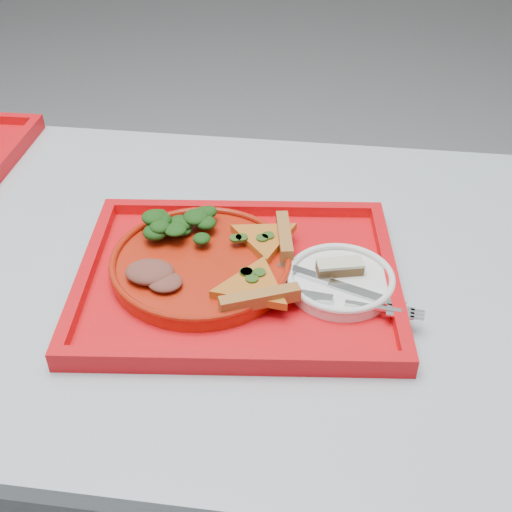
# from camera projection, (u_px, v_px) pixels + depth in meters

# --- Properties ---
(table) EXTENTS (1.60, 0.80, 0.75)m
(table) POSITION_uv_depth(u_px,v_px,m) (98.00, 288.00, 1.03)
(table) COLOR #A4AFB8
(table) RESTS_ON ground
(tray_main) EXTENTS (0.49, 0.40, 0.01)m
(tray_main) POSITION_uv_depth(u_px,v_px,m) (238.00, 281.00, 0.92)
(tray_main) COLOR red
(tray_main) RESTS_ON table
(dinner_plate) EXTENTS (0.26, 0.26, 0.02)m
(dinner_plate) POSITION_uv_depth(u_px,v_px,m) (201.00, 265.00, 0.93)
(dinner_plate) COLOR #AD1E0B
(dinner_plate) RESTS_ON tray_main
(side_plate) EXTENTS (0.15, 0.15, 0.01)m
(side_plate) POSITION_uv_depth(u_px,v_px,m) (340.00, 282.00, 0.90)
(side_plate) COLOR white
(side_plate) RESTS_ON tray_main
(pizza_slice_a) EXTENTS (0.15, 0.16, 0.02)m
(pizza_slice_a) POSITION_uv_depth(u_px,v_px,m) (253.00, 284.00, 0.86)
(pizza_slice_a) COLOR orange
(pizza_slice_a) RESTS_ON dinner_plate
(pizza_slice_b) EXTENTS (0.13, 0.12, 0.02)m
(pizza_slice_b) POSITION_uv_depth(u_px,v_px,m) (265.00, 236.00, 0.95)
(pizza_slice_b) COLOR orange
(pizza_slice_b) RESTS_ON dinner_plate
(salad_heap) EXTENTS (0.09, 0.08, 0.04)m
(salad_heap) POSITION_uv_depth(u_px,v_px,m) (180.00, 220.00, 0.96)
(salad_heap) COLOR black
(salad_heap) RESTS_ON dinner_plate
(meat_portion) EXTENTS (0.07, 0.05, 0.02)m
(meat_portion) POSITION_uv_depth(u_px,v_px,m) (150.00, 272.00, 0.88)
(meat_portion) COLOR brown
(meat_portion) RESTS_ON dinner_plate
(dessert_bar) EXTENTS (0.07, 0.04, 0.02)m
(dessert_bar) POSITION_uv_depth(u_px,v_px,m) (340.00, 267.00, 0.90)
(dessert_bar) COLOR #52361B
(dessert_bar) RESTS_ON side_plate
(knife) EXTENTS (0.18, 0.08, 0.01)m
(knife) POSITION_uv_depth(u_px,v_px,m) (340.00, 285.00, 0.88)
(knife) COLOR silver
(knife) RESTS_ON side_plate
(fork) EXTENTS (0.19, 0.04, 0.01)m
(fork) POSITION_uv_depth(u_px,v_px,m) (344.00, 301.00, 0.85)
(fork) COLOR silver
(fork) RESTS_ON side_plate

